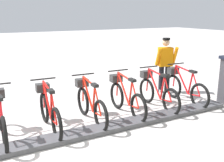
# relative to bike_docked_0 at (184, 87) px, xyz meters

# --- Properties ---
(ground_plane) EXTENTS (60.00, 60.00, 0.00)m
(ground_plane) POSITION_rel_bike_docked_0_xyz_m (-0.62, 3.98, -0.43)
(ground_plane) COLOR #BAB4B1
(dock_rail_base) EXTENTS (0.44, 9.15, 0.10)m
(dock_rail_base) POSITION_rel_bike_docked_0_xyz_m (-0.62, 3.98, -0.38)
(dock_rail_base) COLOR #47474C
(dock_rail_base) RESTS_ON ground
(bike_docked_0) EXTENTS (1.72, 0.54, 1.02)m
(bike_docked_0) POSITION_rel_bike_docked_0_xyz_m (0.00, 0.00, 0.00)
(bike_docked_0) COLOR black
(bike_docked_0) RESTS_ON ground
(bike_docked_1) EXTENTS (1.72, 0.54, 1.02)m
(bike_docked_1) POSITION_rel_bike_docked_0_xyz_m (0.00, 0.93, 0.00)
(bike_docked_1) COLOR black
(bike_docked_1) RESTS_ON ground
(bike_docked_2) EXTENTS (1.72, 0.54, 1.02)m
(bike_docked_2) POSITION_rel_bike_docked_0_xyz_m (0.00, 1.85, 0.00)
(bike_docked_2) COLOR black
(bike_docked_2) RESTS_ON ground
(bike_docked_3) EXTENTS (1.72, 0.54, 1.02)m
(bike_docked_3) POSITION_rel_bike_docked_0_xyz_m (0.00, 2.78, 0.00)
(bike_docked_3) COLOR black
(bike_docked_3) RESTS_ON ground
(bike_docked_4) EXTENTS (1.72, 0.54, 1.02)m
(bike_docked_4) POSITION_rel_bike_docked_0_xyz_m (0.00, 3.71, 0.00)
(bike_docked_4) COLOR black
(bike_docked_4) RESTS_ON ground
(bike_docked_5) EXTENTS (1.72, 0.54, 1.02)m
(bike_docked_5) POSITION_rel_bike_docked_0_xyz_m (0.00, 4.64, 0.00)
(bike_docked_5) COLOR black
(bike_docked_5) RESTS_ON ground
(worker_near_rack) EXTENTS (0.57, 0.69, 1.66)m
(worker_near_rack) POSITION_rel_bike_docked_0_xyz_m (1.00, -0.14, 0.48)
(worker_near_rack) COLOR white
(worker_near_rack) RESTS_ON ground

